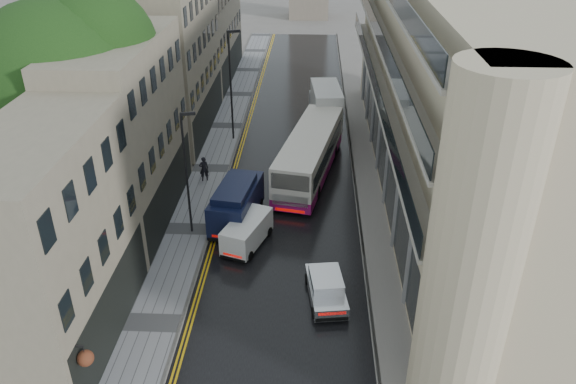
# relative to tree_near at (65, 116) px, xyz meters

# --- Properties ---
(road) EXTENTS (9.00, 85.00, 0.02)m
(road) POSITION_rel_tree_near_xyz_m (12.50, 7.50, -6.94)
(road) COLOR black
(road) RESTS_ON ground
(left_sidewalk) EXTENTS (2.70, 85.00, 0.12)m
(left_sidewalk) POSITION_rel_tree_near_xyz_m (6.65, 7.50, -6.89)
(left_sidewalk) COLOR gray
(left_sidewalk) RESTS_ON ground
(right_sidewalk) EXTENTS (1.80, 85.00, 0.12)m
(right_sidewalk) POSITION_rel_tree_near_xyz_m (17.90, 7.50, -6.89)
(right_sidewalk) COLOR slate
(right_sidewalk) RESTS_ON ground
(old_shop_row) EXTENTS (4.50, 56.00, 12.00)m
(old_shop_row) POSITION_rel_tree_near_xyz_m (3.05, 10.00, -0.95)
(old_shop_row) COLOR gray
(old_shop_row) RESTS_ON ground
(modern_block) EXTENTS (8.00, 40.00, 14.00)m
(modern_block) POSITION_rel_tree_near_xyz_m (22.80, 6.00, 0.05)
(modern_block) COLOR #BBB28B
(modern_block) RESTS_ON ground
(tree_near) EXTENTS (10.56, 10.56, 13.89)m
(tree_near) POSITION_rel_tree_near_xyz_m (0.00, 0.00, 0.00)
(tree_near) COLOR black
(tree_near) RESTS_ON ground
(tree_far) EXTENTS (9.24, 9.24, 12.46)m
(tree_far) POSITION_rel_tree_near_xyz_m (0.30, 13.00, -0.72)
(tree_far) COLOR black
(tree_far) RESTS_ON ground
(cream_bus) EXTENTS (4.94, 12.12, 3.23)m
(cream_bus) POSITION_rel_tree_near_xyz_m (12.00, 3.83, -5.31)
(cream_bus) COLOR silver
(cream_bus) RESTS_ON road
(white_lorry) EXTENTS (2.88, 7.56, 3.88)m
(white_lorry) POSITION_rel_tree_near_xyz_m (14.17, 14.04, -4.98)
(white_lorry) COLOR silver
(white_lorry) RESTS_ON road
(silver_hatchback) EXTENTS (2.18, 4.01, 1.43)m
(silver_hatchback) POSITION_rel_tree_near_xyz_m (14.30, -8.27, -6.21)
(silver_hatchback) COLOR silver
(silver_hatchback) RESTS_ON road
(white_van) EXTENTS (2.80, 4.15, 1.73)m
(white_van) POSITION_rel_tree_near_xyz_m (9.23, -3.21, -6.06)
(white_van) COLOR white
(white_van) RESTS_ON road
(navy_van) EXTENTS (2.95, 5.68, 2.76)m
(navy_van) POSITION_rel_tree_near_xyz_m (8.20, -1.38, -5.54)
(navy_van) COLOR black
(navy_van) RESTS_ON road
(pedestrian) EXTENTS (0.76, 0.62, 1.80)m
(pedestrian) POSITION_rel_tree_near_xyz_m (6.50, 5.55, -5.93)
(pedestrian) COLOR black
(pedestrian) RESTS_ON left_sidewalk
(lamp_post_near) EXTENTS (0.87, 0.36, 7.52)m
(lamp_post_near) POSITION_rel_tree_near_xyz_m (6.88, -1.03, -3.07)
(lamp_post_near) COLOR black
(lamp_post_near) RESTS_ON left_sidewalk
(lamp_post_far) EXTENTS (1.00, 0.50, 8.70)m
(lamp_post_far) POSITION_rel_tree_near_xyz_m (7.53, 13.07, -2.47)
(lamp_post_far) COLOR black
(lamp_post_far) RESTS_ON left_sidewalk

